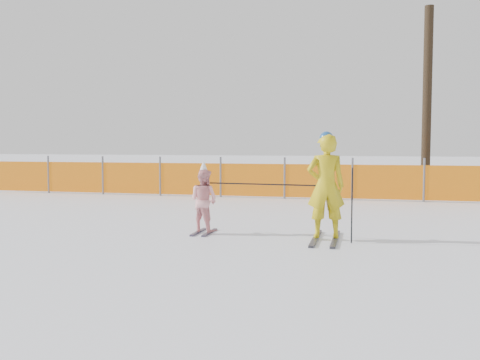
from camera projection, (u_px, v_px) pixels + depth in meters
name	position (u px, v px, depth m)	size (l,w,h in m)	color
ground	(234.00, 238.00, 9.46)	(120.00, 120.00, 0.00)	white
adult	(326.00, 186.00, 9.23)	(0.73, 1.61, 1.88)	black
child	(204.00, 200.00, 9.96)	(0.69, 0.84, 1.36)	black
ski_poles	(296.00, 192.00, 9.34)	(2.61, 0.40, 1.27)	black
safety_fence	(212.00, 179.00, 16.63)	(15.63, 0.06, 1.25)	#595960
tree_trunks	(464.00, 105.00, 17.86)	(3.81, 2.76, 6.06)	black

